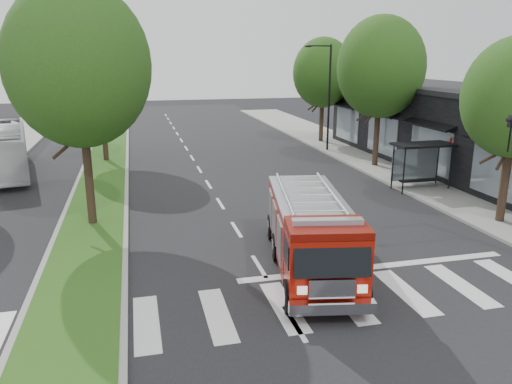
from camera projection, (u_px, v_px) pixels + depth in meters
ground at (259, 267)px, 17.62m from camera, size 140.00×140.00×0.00m
sidewalk_right at (421, 179)px, 29.84m from camera, size 5.00×80.00×0.15m
median at (105, 167)px, 33.07m from camera, size 3.00×50.00×0.15m
storefront_row at (490, 136)px, 30.24m from camera, size 8.00×30.00×5.00m
bus_shelter at (421, 153)px, 27.29m from camera, size 3.20×1.60×2.61m
tree_right_mid at (381, 67)px, 31.66m from camera, size 5.60×5.60×9.72m
tree_right_far at (323, 73)px, 41.20m from camera, size 5.00×5.00×8.73m
tree_median_near at (79, 66)px, 20.05m from camera, size 5.80×5.80×10.16m
tree_median_far at (99, 67)px, 33.25m from camera, size 5.60×5.60×9.72m
streetlight_right_far at (327, 93)px, 37.55m from camera, size 2.11×0.20×8.00m
fire_engine at (310, 233)px, 17.14m from camera, size 3.78×8.23×2.75m
city_bus at (4, 149)px, 31.25m from camera, size 4.62×11.26×3.05m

